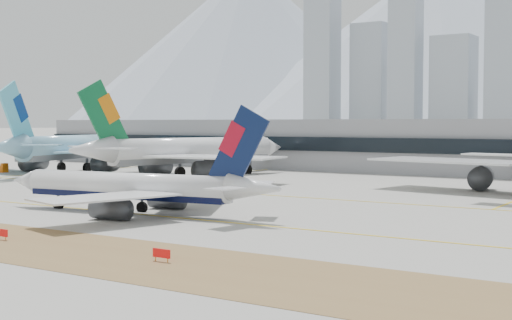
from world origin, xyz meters
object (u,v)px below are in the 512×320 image
Objects in this scene: taxiing_airliner at (136,188)px; terminal at (450,145)px; widebody_eva at (186,152)px; widebody_korean at (72,149)px.

taxiing_airliner is 120.28m from terminal.
widebody_eva is at bearing -63.98° from taxiing_airliner.
widebody_eva is 0.24× the size of terminal.
widebody_korean is at bearing 105.33° from widebody_eva.
terminal is (10.96, 119.73, 3.46)m from taxiing_airliner.
widebody_eva reaches higher than terminal.
taxiing_airliner is 0.76× the size of widebody_eva.
widebody_eva is (41.06, 0.42, -0.16)m from widebody_korean.
taxiing_airliner is 0.18× the size of terminal.
taxiing_airliner is at bearing -95.23° from terminal.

